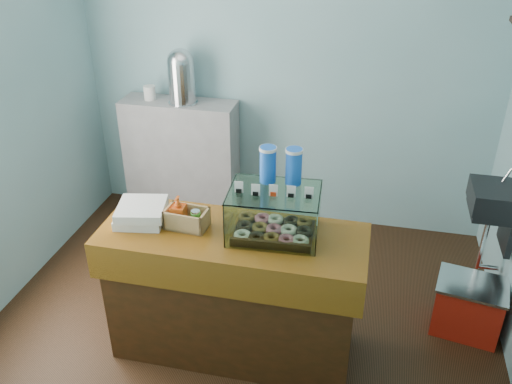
% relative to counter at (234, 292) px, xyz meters
% --- Properties ---
extents(ground, '(3.50, 3.50, 0.00)m').
position_rel_counter_xyz_m(ground, '(0.00, 0.25, -0.46)').
color(ground, black).
rests_on(ground, ground).
extents(room_shell, '(3.54, 3.04, 2.82)m').
position_rel_counter_xyz_m(room_shell, '(0.03, 0.26, 1.25)').
color(room_shell, '#74A3AA').
rests_on(room_shell, ground).
extents(counter, '(1.60, 0.60, 0.90)m').
position_rel_counter_xyz_m(counter, '(0.00, 0.00, 0.00)').
color(counter, '#421E0C').
rests_on(counter, ground).
extents(back_shelf, '(1.00, 0.32, 1.10)m').
position_rel_counter_xyz_m(back_shelf, '(-0.90, 1.57, 0.09)').
color(back_shelf, '#97979A').
rests_on(back_shelf, ground).
extents(display_case, '(0.55, 0.42, 0.51)m').
position_rel_counter_xyz_m(display_case, '(0.24, 0.08, 0.60)').
color(display_case, '#311F0E').
rests_on(display_case, counter).
extents(condiment_crate, '(0.26, 0.17, 0.20)m').
position_rel_counter_xyz_m(condiment_crate, '(-0.30, 0.01, 0.51)').
color(condiment_crate, tan).
rests_on(condiment_crate, counter).
extents(pastry_boxes, '(0.34, 0.34, 0.11)m').
position_rel_counter_xyz_m(pastry_boxes, '(-0.58, 0.02, 0.50)').
color(pastry_boxes, silver).
rests_on(pastry_boxes, counter).
extents(coffee_urn, '(0.25, 0.25, 0.46)m').
position_rel_counter_xyz_m(coffee_urn, '(-0.84, 1.55, 0.88)').
color(coffee_urn, silver).
rests_on(coffee_urn, back_shelf).
extents(red_cooler, '(0.50, 0.42, 0.39)m').
position_rel_counter_xyz_m(red_cooler, '(1.51, 0.51, -0.26)').
color(red_cooler, red).
rests_on(red_cooler, ground).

